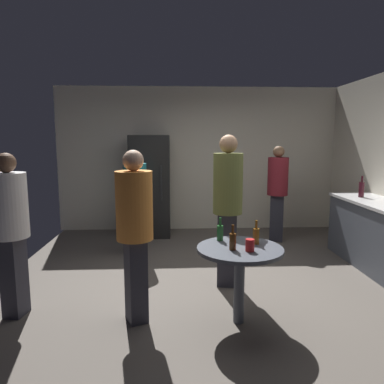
# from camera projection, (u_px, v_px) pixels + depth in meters

# --- Properties ---
(ground_plane) EXTENTS (5.20, 5.20, 0.10)m
(ground_plane) POSITION_uv_depth(u_px,v_px,m) (213.00, 284.00, 4.38)
(ground_plane) COLOR #5B544C
(wall_back) EXTENTS (5.32, 0.06, 2.70)m
(wall_back) POSITION_uv_depth(u_px,v_px,m) (199.00, 159.00, 6.78)
(wall_back) COLOR silver
(wall_back) RESTS_ON ground_plane
(refrigerator) EXTENTS (0.70, 0.68, 1.80)m
(refrigerator) POSITION_uv_depth(u_px,v_px,m) (150.00, 186.00, 6.38)
(refrigerator) COLOR black
(refrigerator) RESTS_ON ground_plane
(kitchen_counter) EXTENTS (0.64, 2.02, 0.90)m
(kitchen_counter) POSITION_uv_depth(u_px,v_px,m) (384.00, 237.00, 4.65)
(kitchen_counter) COLOR #4C515B
(kitchen_counter) RESTS_ON ground_plane
(wine_bottle_on_counter) EXTENTS (0.08, 0.08, 0.31)m
(wine_bottle_on_counter) POSITION_uv_depth(u_px,v_px,m) (361.00, 189.00, 5.10)
(wine_bottle_on_counter) COLOR #3F141E
(wine_bottle_on_counter) RESTS_ON kitchen_counter
(foreground_table) EXTENTS (0.80, 0.80, 0.73)m
(foreground_table) POSITION_uv_depth(u_px,v_px,m) (240.00, 258.00, 3.29)
(foreground_table) COLOR #4C515B
(foreground_table) RESTS_ON ground_plane
(beer_bottle_amber) EXTENTS (0.06, 0.06, 0.23)m
(beer_bottle_amber) POSITION_uv_depth(u_px,v_px,m) (256.00, 235.00, 3.38)
(beer_bottle_amber) COLOR #8C5919
(beer_bottle_amber) RESTS_ON foreground_table
(beer_bottle_brown) EXTENTS (0.06, 0.06, 0.23)m
(beer_bottle_brown) POSITION_uv_depth(u_px,v_px,m) (233.00, 241.00, 3.19)
(beer_bottle_brown) COLOR #593314
(beer_bottle_brown) RESTS_ON foreground_table
(beer_bottle_green) EXTENTS (0.06, 0.06, 0.23)m
(beer_bottle_green) POSITION_uv_depth(u_px,v_px,m) (220.00, 232.00, 3.49)
(beer_bottle_green) COLOR #26662D
(beer_bottle_green) RESTS_ON foreground_table
(plastic_cup_red) EXTENTS (0.08, 0.08, 0.11)m
(plastic_cup_red) POSITION_uv_depth(u_px,v_px,m) (250.00, 245.00, 3.16)
(plastic_cup_red) COLOR red
(plastic_cup_red) RESTS_ON foreground_table
(person_in_white_shirt) EXTENTS (0.39, 0.39, 1.60)m
(person_in_white_shirt) POSITION_uv_depth(u_px,v_px,m) (10.00, 223.00, 3.39)
(person_in_white_shirt) COLOR #2D2D38
(person_in_white_shirt) RESTS_ON ground_plane
(person_in_orange_shirt) EXTENTS (0.45, 0.45, 1.63)m
(person_in_orange_shirt) POSITION_uv_depth(u_px,v_px,m) (135.00, 224.00, 3.28)
(person_in_orange_shirt) COLOR #2D2D38
(person_in_orange_shirt) RESTS_ON ground_plane
(person_in_olive_shirt) EXTENTS (0.39, 0.39, 1.78)m
(person_in_olive_shirt) POSITION_uv_depth(u_px,v_px,m) (228.00, 199.00, 4.09)
(person_in_olive_shirt) COLOR #2D2D38
(person_in_olive_shirt) RESTS_ON ground_plane
(person_in_teal_shirt) EXTENTS (0.46, 0.46, 1.56)m
(person_in_teal_shirt) POSITION_uv_depth(u_px,v_px,m) (135.00, 195.00, 5.27)
(person_in_teal_shirt) COLOR #2D2D38
(person_in_teal_shirt) RESTS_ON ground_plane
(person_in_maroon_shirt) EXTENTS (0.42, 0.42, 1.62)m
(person_in_maroon_shirt) POSITION_uv_depth(u_px,v_px,m) (278.00, 186.00, 5.96)
(person_in_maroon_shirt) COLOR #2D2D38
(person_in_maroon_shirt) RESTS_ON ground_plane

